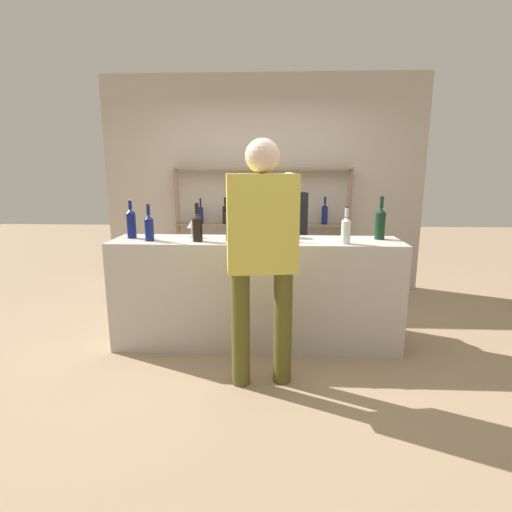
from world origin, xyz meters
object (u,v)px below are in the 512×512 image
Objects in this scene: counter_bottle_4 at (380,223)px; counter_bottle_0 at (346,229)px; counter_bottle_1 at (131,223)px; wine_glass at (191,225)px; counter_bottle_5 at (197,227)px; counter_bottle_2 at (149,227)px; cork_jar at (291,231)px; server_behind_counter at (288,233)px; customer_center at (262,247)px; counter_bottle_3 at (271,224)px; ice_bucket at (237,227)px.

counter_bottle_0 is at bearing -144.93° from counter_bottle_4.
wine_glass is at bearing 7.91° from counter_bottle_1.
counter_bottle_0 is 0.90× the size of counter_bottle_1.
counter_bottle_2 is at bearing 178.83° from counter_bottle_5.
counter_bottle_5 is 2.42× the size of cork_jar.
counter_bottle_1 is 1.62m from server_behind_counter.
counter_bottle_1 is 2.56× the size of cork_jar.
cork_jar is at bearing 16.21° from counter_bottle_5.
server_behind_counter is (-0.01, 0.58, -0.11)m from cork_jar.
customer_center is at bearing -46.01° from counter_bottle_5.
customer_center is at bearing -94.72° from counter_bottle_3.
ice_bucket is 0.16× the size of server_behind_counter.
server_behind_counter reaches higher than counter_bottle_1.
ice_bucket is (0.78, 0.04, 0.00)m from counter_bottle_2.
ice_bucket is (0.44, -0.17, 0.01)m from wine_glass.
counter_bottle_3 is at bearing 9.77° from ice_bucket.
counter_bottle_4 reaches higher than counter_bottle_2.
server_behind_counter is at bearing -17.69° from customer_center.
counter_bottle_5 is at bearing -171.19° from counter_bottle_3.
counter_bottle_5 is at bearing -1.17° from counter_bottle_2.
counter_bottle_4 is (0.98, 0.09, 0.01)m from counter_bottle_3.
customer_center reaches higher than cork_jar.
counter_bottle_2 is 1.28m from cork_jar.
counter_bottle_5 is at bearing -58.97° from server_behind_counter.
counter_bottle_2 is 1.31× the size of ice_bucket.
counter_bottle_3 is at bearing -27.65° from server_behind_counter.
counter_bottle_1 is 1.06× the size of counter_bottle_5.
counter_bottle_2 is 0.84× the size of counter_bottle_4.
counter_bottle_1 is 2.26m from counter_bottle_4.
server_behind_counter is at bearing 33.20° from counter_bottle_2.
counter_bottle_1 is at bearing -176.18° from cork_jar.
counter_bottle_2 is 0.18× the size of customer_center.
cork_jar is (0.92, 0.02, -0.05)m from wine_glass.
counter_bottle_3 is 0.96× the size of counter_bottle_4.
counter_bottle_3 is at bearing 4.84° from counter_bottle_2.
counter_bottle_5 is 2.16× the size of wine_glass.
counter_bottle_5 is (-1.28, 0.06, 0.01)m from counter_bottle_0.
ice_bucket is (0.98, -0.09, -0.02)m from counter_bottle_1.
counter_bottle_2 is 0.20× the size of server_behind_counter.
counter_bottle_5 is at bearing -172.02° from ice_bucket.
server_behind_counter is (1.45, 0.68, -0.19)m from counter_bottle_1.
counter_bottle_4 is 1.72m from wine_glass.
counter_bottle_1 reaches higher than wine_glass.
customer_center is (-1.04, -0.79, -0.08)m from counter_bottle_4.
counter_bottle_0 is 1.71m from counter_bottle_2.
counter_bottle_3 is 0.23× the size of server_behind_counter.
ice_bucket is at bearing -170.23° from counter_bottle_3.
counter_bottle_2 is 1.08m from counter_bottle_3.
counter_bottle_2 is at bearing -175.16° from counter_bottle_3.
ice_bucket is (-1.28, -0.14, -0.03)m from counter_bottle_4.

